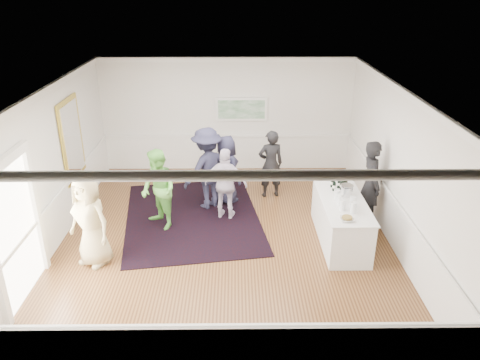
{
  "coord_description": "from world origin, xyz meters",
  "views": [
    {
      "loc": [
        0.23,
        -8.74,
        5.16
      ],
      "look_at": [
        0.32,
        0.2,
        1.26
      ],
      "focal_mm": 35.0,
      "sensor_mm": 36.0,
      "label": 1
    }
  ],
  "objects_px": {
    "guest_navy": "(226,170)",
    "guest_green": "(159,190)",
    "guest_dark_b": "(271,164)",
    "nut_bowl": "(347,218)",
    "serving_table": "(341,220)",
    "guest_dark_a": "(207,168)",
    "bartender": "(371,184)",
    "guest_tan": "(90,221)",
    "guest_lilac": "(226,184)",
    "ice_bucket": "(347,191)"
  },
  "relations": [
    {
      "from": "bartender",
      "to": "ice_bucket",
      "type": "xyz_separation_m",
      "value": [
        -0.66,
        -0.52,
        0.08
      ]
    },
    {
      "from": "guest_lilac",
      "to": "bartender",
      "type": "bearing_deg",
      "value": -173.46
    },
    {
      "from": "serving_table",
      "to": "guest_dark_b",
      "type": "bearing_deg",
      "value": 120.91
    },
    {
      "from": "serving_table",
      "to": "guest_lilac",
      "type": "bearing_deg",
      "value": 156.54
    },
    {
      "from": "serving_table",
      "to": "guest_navy",
      "type": "relative_size",
      "value": 1.38
    },
    {
      "from": "guest_lilac",
      "to": "guest_navy",
      "type": "distance_m",
      "value": 0.85
    },
    {
      "from": "bartender",
      "to": "guest_green",
      "type": "height_order",
      "value": "bartender"
    },
    {
      "from": "serving_table",
      "to": "nut_bowl",
      "type": "distance_m",
      "value": 1.05
    },
    {
      "from": "guest_tan",
      "to": "nut_bowl",
      "type": "distance_m",
      "value": 4.85
    },
    {
      "from": "guest_dark_b",
      "to": "guest_navy",
      "type": "relative_size",
      "value": 1.02
    },
    {
      "from": "guest_green",
      "to": "guest_lilac",
      "type": "xyz_separation_m",
      "value": [
        1.46,
        0.43,
        -0.06
      ]
    },
    {
      "from": "guest_dark_b",
      "to": "nut_bowl",
      "type": "xyz_separation_m",
      "value": [
        1.22,
        -3.12,
        0.13
      ]
    },
    {
      "from": "guest_dark_b",
      "to": "nut_bowl",
      "type": "height_order",
      "value": "guest_dark_b"
    },
    {
      "from": "guest_dark_b",
      "to": "guest_lilac",
      "type": "bearing_deg",
      "value": 35.63
    },
    {
      "from": "bartender",
      "to": "nut_bowl",
      "type": "bearing_deg",
      "value": 149.86
    },
    {
      "from": "serving_table",
      "to": "guest_dark_a",
      "type": "xyz_separation_m",
      "value": [
        -2.87,
        1.63,
        0.51
      ]
    },
    {
      "from": "guest_lilac",
      "to": "nut_bowl",
      "type": "distance_m",
      "value": 3.03
    },
    {
      "from": "nut_bowl",
      "to": "guest_dark_b",
      "type": "bearing_deg",
      "value": 111.31
    },
    {
      "from": "bartender",
      "to": "ice_bucket",
      "type": "relative_size",
      "value": 7.62
    },
    {
      "from": "ice_bucket",
      "to": "serving_table",
      "type": "bearing_deg",
      "value": -124.14
    },
    {
      "from": "guest_navy",
      "to": "nut_bowl",
      "type": "height_order",
      "value": "guest_navy"
    },
    {
      "from": "guest_green",
      "to": "guest_tan",
      "type": "bearing_deg",
      "value": -76.26
    },
    {
      "from": "guest_green",
      "to": "nut_bowl",
      "type": "relative_size",
      "value": 6.66
    },
    {
      "from": "guest_navy",
      "to": "bartender",
      "type": "bearing_deg",
      "value": -151.61
    },
    {
      "from": "guest_tan",
      "to": "ice_bucket",
      "type": "distance_m",
      "value": 5.16
    },
    {
      "from": "bartender",
      "to": "guest_tan",
      "type": "bearing_deg",
      "value": 103.36
    },
    {
      "from": "bartender",
      "to": "guest_dark_b",
      "type": "distance_m",
      "value": 2.59
    },
    {
      "from": "serving_table",
      "to": "guest_navy",
      "type": "height_order",
      "value": "guest_navy"
    },
    {
      "from": "guest_navy",
      "to": "guest_green",
      "type": "bearing_deg",
      "value": 90.52
    },
    {
      "from": "serving_table",
      "to": "ice_bucket",
      "type": "height_order",
      "value": "ice_bucket"
    },
    {
      "from": "guest_lilac",
      "to": "guest_navy",
      "type": "relative_size",
      "value": 0.99
    },
    {
      "from": "bartender",
      "to": "guest_dark_b",
      "type": "bearing_deg",
      "value": 52.68
    },
    {
      "from": "guest_navy",
      "to": "ice_bucket",
      "type": "height_order",
      "value": "guest_navy"
    },
    {
      "from": "guest_green",
      "to": "guest_dark_a",
      "type": "bearing_deg",
      "value": 95.94
    },
    {
      "from": "guest_dark_b",
      "to": "guest_navy",
      "type": "height_order",
      "value": "guest_dark_b"
    },
    {
      "from": "guest_dark_a",
      "to": "guest_dark_b",
      "type": "xyz_separation_m",
      "value": [
        1.54,
        0.59,
        -0.12
      ]
    },
    {
      "from": "guest_lilac",
      "to": "guest_green",
      "type": "bearing_deg",
      "value": 29.43
    },
    {
      "from": "guest_tan",
      "to": "ice_bucket",
      "type": "bearing_deg",
      "value": 39.85
    },
    {
      "from": "guest_green",
      "to": "bartender",
      "type": "bearing_deg",
      "value": 51.78
    },
    {
      "from": "guest_tan",
      "to": "guest_lilac",
      "type": "distance_m",
      "value": 3.15
    },
    {
      "from": "serving_table",
      "to": "guest_lilac",
      "type": "distance_m",
      "value": 2.66
    },
    {
      "from": "guest_lilac",
      "to": "serving_table",
      "type": "bearing_deg",
      "value": 169.59
    },
    {
      "from": "serving_table",
      "to": "guest_navy",
      "type": "xyz_separation_m",
      "value": [
        -2.43,
        1.9,
        0.37
      ]
    },
    {
      "from": "bartender",
      "to": "guest_dark_a",
      "type": "bearing_deg",
      "value": 74.28
    },
    {
      "from": "bartender",
      "to": "guest_dark_b",
      "type": "height_order",
      "value": "bartender"
    },
    {
      "from": "guest_dark_b",
      "to": "guest_navy",
      "type": "distance_m",
      "value": 1.15
    },
    {
      "from": "guest_green",
      "to": "nut_bowl",
      "type": "height_order",
      "value": "guest_green"
    },
    {
      "from": "guest_tan",
      "to": "guest_dark_a",
      "type": "xyz_separation_m",
      "value": [
        2.09,
        2.43,
        0.07
      ]
    },
    {
      "from": "guest_tan",
      "to": "guest_dark_b",
      "type": "xyz_separation_m",
      "value": [
        3.64,
        3.02,
        -0.06
      ]
    },
    {
      "from": "ice_bucket",
      "to": "nut_bowl",
      "type": "distance_m",
      "value": 1.09
    }
  ]
}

